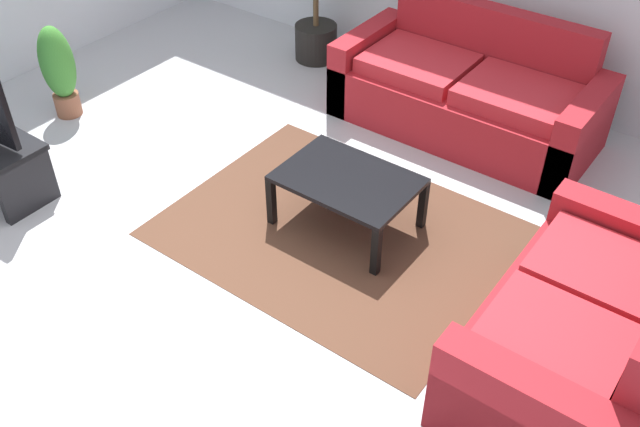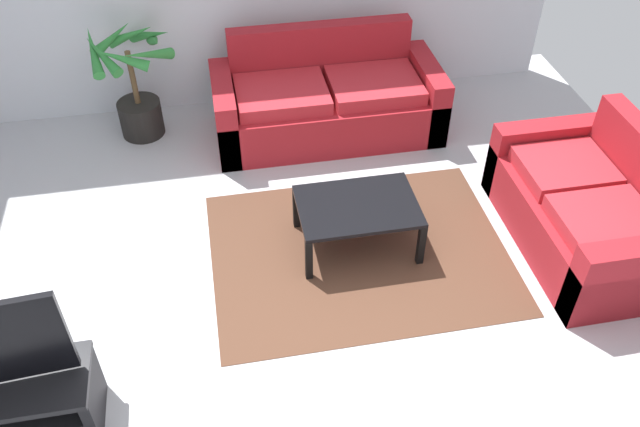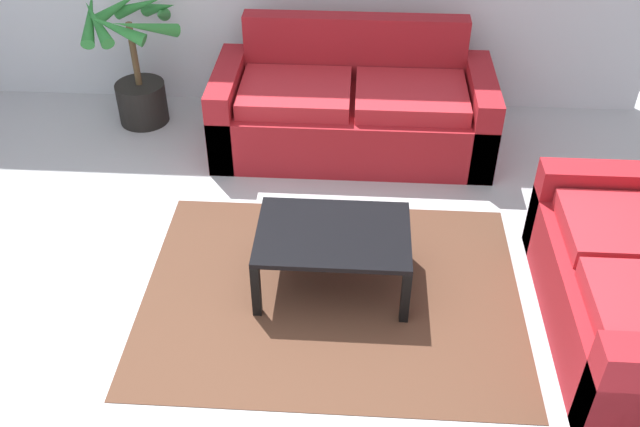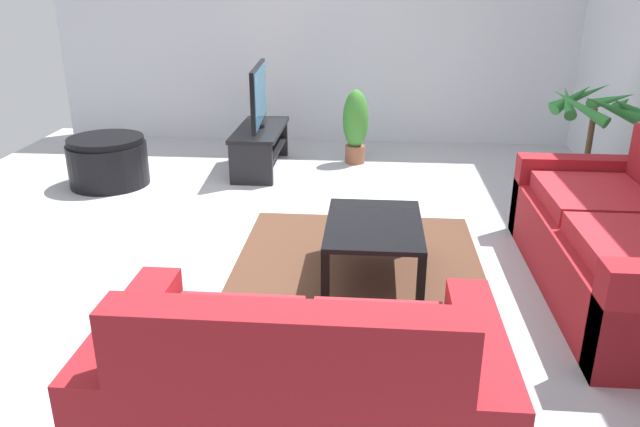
% 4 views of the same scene
% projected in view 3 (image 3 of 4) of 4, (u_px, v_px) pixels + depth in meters
% --- Properties ---
extents(ground_plane, '(6.60, 6.60, 0.00)m').
position_uv_depth(ground_plane, '(211.00, 374.00, 3.70)').
color(ground_plane, '#B2B2B7').
extents(couch_main, '(2.03, 0.90, 0.90)m').
position_uv_depth(couch_main, '(353.00, 110.00, 5.28)').
color(couch_main, maroon).
rests_on(couch_main, ground).
extents(coffee_table, '(0.88, 0.62, 0.39)m').
position_uv_depth(coffee_table, '(333.00, 239.00, 4.04)').
color(coffee_table, black).
rests_on(coffee_table, ground).
extents(area_rug, '(2.20, 1.70, 0.01)m').
position_uv_depth(area_rug, '(332.00, 293.00, 4.17)').
color(area_rug, '#513323').
rests_on(area_rug, ground).
extents(potted_palm, '(0.78, 0.82, 1.03)m').
position_uv_depth(potted_palm, '(137.00, 66.00, 5.47)').
color(potted_palm, black).
rests_on(potted_palm, ground).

